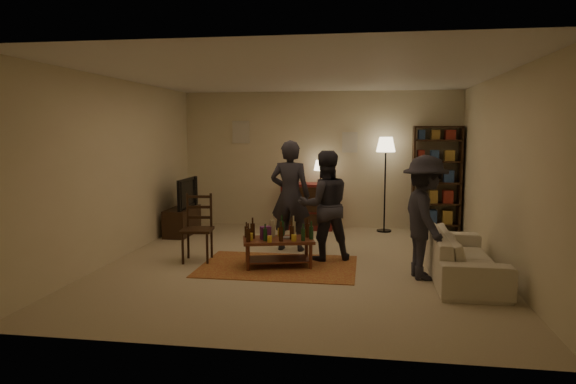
% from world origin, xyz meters
% --- Properties ---
extents(floor, '(6.00, 6.00, 0.00)m').
position_xyz_m(floor, '(0.00, 0.00, 0.00)').
color(floor, '#C6B793').
rests_on(floor, ground).
extents(room_shell, '(6.00, 6.00, 6.00)m').
position_xyz_m(room_shell, '(-0.65, 2.98, 1.81)').
color(room_shell, beige).
rests_on(room_shell, ground).
extents(rug, '(2.20, 1.50, 0.01)m').
position_xyz_m(rug, '(-0.28, -0.19, 0.01)').
color(rug, maroon).
rests_on(rug, ground).
extents(coffee_table, '(1.09, 0.77, 0.74)m').
position_xyz_m(coffee_table, '(-0.29, -0.18, 0.38)').
color(coffee_table, brown).
rests_on(coffee_table, ground).
extents(dining_chair, '(0.49, 0.49, 1.02)m').
position_xyz_m(dining_chair, '(-1.53, -0.01, 0.54)').
color(dining_chair, black).
rests_on(dining_chair, ground).
extents(tv_stand, '(0.40, 1.00, 1.06)m').
position_xyz_m(tv_stand, '(-2.44, 1.80, 0.38)').
color(tv_stand, black).
rests_on(tv_stand, ground).
extents(dresser, '(1.00, 0.50, 1.36)m').
position_xyz_m(dresser, '(-0.19, 2.71, 0.48)').
color(dresser, maroon).
rests_on(dresser, ground).
extents(bookshelf, '(0.90, 0.34, 2.02)m').
position_xyz_m(bookshelf, '(2.25, 2.78, 1.03)').
color(bookshelf, black).
rests_on(bookshelf, ground).
extents(floor_lamp, '(0.36, 0.36, 1.81)m').
position_xyz_m(floor_lamp, '(1.29, 2.65, 1.54)').
color(floor_lamp, black).
rests_on(floor_lamp, ground).
extents(sofa, '(0.81, 2.08, 0.61)m').
position_xyz_m(sofa, '(2.20, -0.40, 0.30)').
color(sofa, beige).
rests_on(sofa, ground).
extents(person_left, '(0.69, 0.49, 1.78)m').
position_xyz_m(person_left, '(-0.27, 0.86, 0.89)').
color(person_left, '#27272F').
rests_on(person_left, ground).
extents(person_right, '(0.95, 0.84, 1.64)m').
position_xyz_m(person_right, '(0.33, 0.33, 0.82)').
color(person_right, '#2A2A33').
rests_on(person_right, ground).
extents(person_by_sofa, '(0.79, 1.14, 1.62)m').
position_xyz_m(person_by_sofa, '(1.70, -0.45, 0.81)').
color(person_by_sofa, '#26262E').
rests_on(person_by_sofa, ground).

